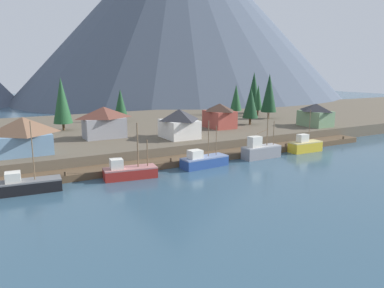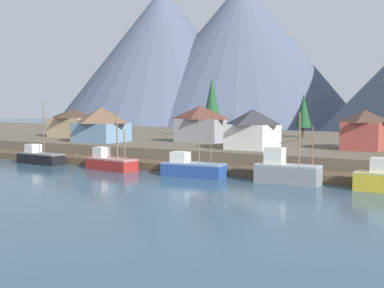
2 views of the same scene
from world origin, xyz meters
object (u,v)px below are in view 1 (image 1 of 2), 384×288
at_px(house_grey, 104,122).
at_px(house_blue, 24,135).
at_px(fishing_boat_yellow, 305,146).
at_px(house_red, 220,115).
at_px(house_green, 316,115).
at_px(fishing_boat_black, 26,185).
at_px(conifer_near_right, 251,103).
at_px(conifer_back_left, 120,102).
at_px(conifer_centre, 258,98).
at_px(fishing_boat_grey, 260,150).
at_px(conifer_mid_right, 254,90).
at_px(conifer_mid_left, 62,101).
at_px(house_white, 179,123).
at_px(conifer_near_left, 269,93).
at_px(fishing_boat_blue, 203,161).
at_px(conifer_back_right, 236,98).
at_px(fishing_boat_red, 129,172).

bearing_deg(house_grey, house_blue, -153.73).
height_order(fishing_boat_yellow, house_red, fishing_boat_yellow).
distance_m(fishing_boat_yellow, house_green, 17.87).
xyz_separation_m(fishing_boat_black, conifer_near_right, (50.86, 20.09, 6.70)).
bearing_deg(conifer_back_left, fishing_boat_yellow, -60.91).
distance_m(fishing_boat_yellow, conifer_centre, 36.33).
xyz_separation_m(house_grey, conifer_back_left, (10.29, 20.70, 1.87)).
relative_size(house_grey, conifer_centre, 0.92).
height_order(fishing_boat_grey, house_blue, house_blue).
bearing_deg(conifer_near_right, conifer_mid_right, 49.71).
bearing_deg(conifer_mid_left, conifer_near_right, -17.58).
bearing_deg(conifer_centre, house_red, -148.51).
bearing_deg(house_white, fishing_boat_grey, -52.55).
height_order(conifer_mid_left, conifer_mid_right, conifer_mid_right).
bearing_deg(conifer_near_left, conifer_near_right, -149.61).
xyz_separation_m(fishing_boat_yellow, house_grey, (-32.52, 19.25, 4.36)).
bearing_deg(fishing_boat_blue, house_blue, 149.24).
distance_m(house_green, conifer_back_right, 26.85).
distance_m(fishing_boat_black, house_white, 31.20).
relative_size(house_blue, conifer_mid_left, 0.71).
bearing_deg(house_red, conifer_near_right, 4.32).
xyz_separation_m(conifer_back_left, conifer_back_right, (33.10, -2.85, 0.05)).
bearing_deg(conifer_back_right, house_white, -141.51).
height_order(fishing_boat_blue, conifer_mid_right, conifer_mid_right).
bearing_deg(house_green, conifer_near_left, 90.50).
bearing_deg(house_grey, house_red, -0.18).
relative_size(house_blue, conifer_back_left, 0.99).
relative_size(house_blue, conifer_back_right, 0.92).
relative_size(fishing_boat_black, house_white, 1.26).
height_order(fishing_boat_grey, fishing_boat_yellow, fishing_boat_yellow).
relative_size(fishing_boat_black, fishing_boat_yellow, 1.14).
relative_size(conifer_near_right, conifer_back_right, 1.02).
bearing_deg(conifer_near_left, house_grey, -171.16).
height_order(fishing_boat_yellow, conifer_mid_right, conifer_mid_right).
xyz_separation_m(fishing_boat_red, fishing_boat_grey, (24.29, 0.55, 0.37)).
height_order(house_white, house_blue, house_blue).
relative_size(conifer_back_left, conifer_back_right, 0.93).
height_order(house_grey, conifer_back_right, conifer_back_right).
distance_m(fishing_boat_yellow, house_grey, 38.04).
relative_size(fishing_boat_red, conifer_near_right, 0.90).
bearing_deg(conifer_near_left, conifer_back_right, 105.14).
distance_m(conifer_mid_left, conifer_back_right, 48.62).
height_order(fishing_boat_red, conifer_mid_right, conifer_mid_right).
relative_size(conifer_back_left, conifer_centre, 0.94).
height_order(house_grey, conifer_mid_right, conifer_mid_right).
bearing_deg(fishing_boat_grey, house_red, 77.02).
relative_size(house_blue, conifer_near_left, 0.67).
xyz_separation_m(fishing_boat_red, house_white, (14.82, 12.92, 4.31)).
relative_size(fishing_boat_black, conifer_mid_right, 0.75).
xyz_separation_m(fishing_boat_blue, house_red, (15.91, 19.48, 4.25)).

